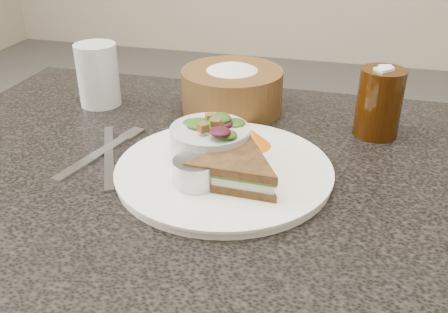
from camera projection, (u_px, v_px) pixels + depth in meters
name	position (u px, v px, depth m)	size (l,w,h in m)	color
dinner_plate	(224.00, 171.00, 0.72)	(0.31, 0.31, 0.01)	white
sandwich	(237.00, 170.00, 0.67)	(0.15, 0.15, 0.04)	brown
salad_bowl	(210.00, 137.00, 0.72)	(0.12, 0.12, 0.07)	#AEB5B1
dressing_ramekin	(196.00, 172.00, 0.67)	(0.06, 0.06, 0.04)	#A9AAAD
orange_wedge	(251.00, 138.00, 0.77)	(0.06, 0.06, 0.03)	orange
fork	(97.00, 155.00, 0.77)	(0.02, 0.18, 0.00)	#B4B5B7
knife	(109.00, 156.00, 0.77)	(0.01, 0.21, 0.00)	gray
bread_basket	(232.00, 83.00, 0.91)	(0.19, 0.19, 0.11)	brown
cola_glass	(380.00, 99.00, 0.81)	(0.07, 0.07, 0.13)	black
water_glass	(98.00, 75.00, 0.93)	(0.08, 0.08, 0.12)	silver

